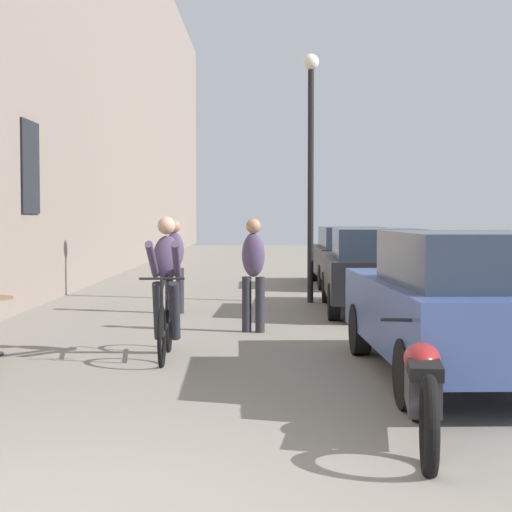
{
  "coord_description": "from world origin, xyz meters",
  "views": [
    {
      "loc": [
        1.09,
        -4.35,
        1.71
      ],
      "look_at": [
        0.96,
        10.49,
        0.99
      ],
      "focal_mm": 57.55,
      "sensor_mm": 36.0,
      "label": 1
    }
  ],
  "objects_px": {
    "parked_car_second": "(375,268)",
    "parked_motorcycle": "(423,389)",
    "cyclist_on_bicycle": "(166,290)",
    "pedestrian_mid": "(174,261)",
    "parked_car_nearest": "(462,303)",
    "pedestrian_near": "(253,268)",
    "street_lamp": "(311,146)",
    "parked_car_third": "(349,255)"
  },
  "relations": [
    {
      "from": "pedestrian_near",
      "to": "street_lamp",
      "type": "height_order",
      "value": "street_lamp"
    },
    {
      "from": "pedestrian_near",
      "to": "parked_car_second",
      "type": "xyz_separation_m",
      "value": [
        2.15,
        2.65,
        -0.17
      ]
    },
    {
      "from": "pedestrian_mid",
      "to": "parked_car_second",
      "type": "height_order",
      "value": "pedestrian_mid"
    },
    {
      "from": "pedestrian_mid",
      "to": "parked_motorcycle",
      "type": "xyz_separation_m",
      "value": [
        2.78,
        -8.25,
        -0.52
      ]
    },
    {
      "from": "cyclist_on_bicycle",
      "to": "parked_car_nearest",
      "type": "xyz_separation_m",
      "value": [
        3.27,
        -1.39,
        -0.0
      ]
    },
    {
      "from": "pedestrian_near",
      "to": "parked_motorcycle",
      "type": "distance_m",
      "value": 6.07
    },
    {
      "from": "street_lamp",
      "to": "parked_car_second",
      "type": "bearing_deg",
      "value": -55.02
    },
    {
      "from": "pedestrian_near",
      "to": "cyclist_on_bicycle",
      "type": "bearing_deg",
      "value": -116.29
    },
    {
      "from": "cyclist_on_bicycle",
      "to": "street_lamp",
      "type": "xyz_separation_m",
      "value": [
        2.12,
        6.29,
        2.3
      ]
    },
    {
      "from": "pedestrian_near",
      "to": "parked_motorcycle",
      "type": "bearing_deg",
      "value": -77.05
    },
    {
      "from": "cyclist_on_bicycle",
      "to": "street_lamp",
      "type": "distance_m",
      "value": 7.02
    },
    {
      "from": "parked_car_second",
      "to": "parked_car_third",
      "type": "height_order",
      "value": "parked_car_second"
    },
    {
      "from": "parked_car_third",
      "to": "parked_motorcycle",
      "type": "bearing_deg",
      "value": -93.74
    },
    {
      "from": "parked_car_second",
      "to": "parked_car_third",
      "type": "relative_size",
      "value": 1.04
    },
    {
      "from": "parked_car_third",
      "to": "pedestrian_mid",
      "type": "bearing_deg",
      "value": -122.4
    },
    {
      "from": "parked_car_second",
      "to": "parked_motorcycle",
      "type": "relative_size",
      "value": 2.0
    },
    {
      "from": "parked_car_third",
      "to": "street_lamp",
      "type": "bearing_deg",
      "value": -106.63
    },
    {
      "from": "pedestrian_near",
      "to": "parked_car_third",
      "type": "height_order",
      "value": "pedestrian_near"
    },
    {
      "from": "pedestrian_near",
      "to": "street_lamp",
      "type": "bearing_deg",
      "value": 75.51
    },
    {
      "from": "pedestrian_mid",
      "to": "parked_car_nearest",
      "type": "bearing_deg",
      "value": -58.06
    },
    {
      "from": "pedestrian_mid",
      "to": "parked_car_third",
      "type": "xyz_separation_m",
      "value": [
        3.7,
        5.83,
        -0.17
      ]
    },
    {
      "from": "pedestrian_near",
      "to": "parked_car_second",
      "type": "bearing_deg",
      "value": 50.89
    },
    {
      "from": "cyclist_on_bicycle",
      "to": "pedestrian_near",
      "type": "bearing_deg",
      "value": 63.71
    },
    {
      "from": "cyclist_on_bicycle",
      "to": "parked_motorcycle",
      "type": "relative_size",
      "value": 0.82
    },
    {
      "from": "parked_car_nearest",
      "to": "pedestrian_near",
      "type": "bearing_deg",
      "value": 122.49
    },
    {
      "from": "cyclist_on_bicycle",
      "to": "pedestrian_mid",
      "type": "distance_m",
      "value": 4.48
    },
    {
      "from": "parked_car_second",
      "to": "pedestrian_near",
      "type": "bearing_deg",
      "value": -129.11
    },
    {
      "from": "parked_car_nearest",
      "to": "parked_motorcycle",
      "type": "relative_size",
      "value": 2.08
    },
    {
      "from": "parked_motorcycle",
      "to": "cyclist_on_bicycle",
      "type": "bearing_deg",
      "value": 122.28
    },
    {
      "from": "cyclist_on_bicycle",
      "to": "parked_car_nearest",
      "type": "bearing_deg",
      "value": -23.1
    },
    {
      "from": "parked_car_nearest",
      "to": "parked_car_third",
      "type": "height_order",
      "value": "parked_car_nearest"
    },
    {
      "from": "pedestrian_near",
      "to": "parked_car_nearest",
      "type": "distance_m",
      "value": 4.15
    },
    {
      "from": "pedestrian_near",
      "to": "parked_car_third",
      "type": "xyz_separation_m",
      "value": [
        2.27,
        8.18,
        -0.19
      ]
    },
    {
      "from": "parked_car_second",
      "to": "cyclist_on_bicycle",
      "type": "bearing_deg",
      "value": -123.89
    },
    {
      "from": "pedestrian_mid",
      "to": "parked_car_nearest",
      "type": "height_order",
      "value": "pedestrian_mid"
    },
    {
      "from": "parked_car_nearest",
      "to": "parked_car_third",
      "type": "distance_m",
      "value": 11.68
    },
    {
      "from": "pedestrian_near",
      "to": "parked_car_nearest",
      "type": "relative_size",
      "value": 0.38
    },
    {
      "from": "cyclist_on_bicycle",
      "to": "parked_car_nearest",
      "type": "height_order",
      "value": "cyclist_on_bicycle"
    },
    {
      "from": "parked_motorcycle",
      "to": "parked_car_second",
      "type": "bearing_deg",
      "value": 84.66
    },
    {
      "from": "cyclist_on_bicycle",
      "to": "parked_car_third",
      "type": "distance_m",
      "value": 10.81
    },
    {
      "from": "pedestrian_mid",
      "to": "parked_car_second",
      "type": "bearing_deg",
      "value": 4.69
    },
    {
      "from": "cyclist_on_bicycle",
      "to": "parked_car_third",
      "type": "xyz_separation_m",
      "value": [
        3.31,
        10.29,
        -0.05
      ]
    }
  ]
}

